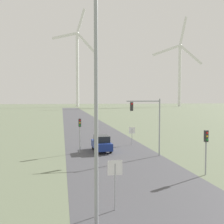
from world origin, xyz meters
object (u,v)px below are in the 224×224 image
(stop_sign_far, at_px, (132,133))
(traffic_light_post_near_left, at_px, (80,128))
(car_approaching, at_px, (102,143))
(wind_turbine_center, at_px, (180,68))
(streetlamp, at_px, (96,58))
(traffic_light_mast_overhead, at_px, (148,116))
(wind_turbine_left, at_px, (77,63))
(traffic_light_post_near_right, at_px, (206,142))
(stop_sign_near, at_px, (115,175))

(stop_sign_far, bearing_deg, traffic_light_post_near_left, -150.85)
(stop_sign_far, relative_size, car_approaching, 0.55)
(traffic_light_post_near_left, xyz_separation_m, wind_turbine_center, (88.81, 163.10, 26.80))
(streetlamp, bearing_deg, traffic_light_mast_overhead, 62.50)
(wind_turbine_left, relative_size, wind_turbine_center, 1.04)
(stop_sign_far, xyz_separation_m, car_approaching, (-4.53, -3.45, -0.68))
(stop_sign_far, xyz_separation_m, traffic_light_post_near_right, (2.12, -14.20, 1.00))
(stop_sign_far, relative_size, traffic_light_post_near_left, 0.60)
(car_approaching, bearing_deg, wind_turbine_left, 87.54)
(traffic_light_mast_overhead, bearing_deg, stop_sign_near, -116.15)
(stop_sign_far, distance_m, car_approaching, 5.73)
(wind_turbine_left, bearing_deg, streetlamp, -93.11)
(traffic_light_mast_overhead, distance_m, wind_turbine_center, 186.88)
(stop_sign_near, bearing_deg, traffic_light_post_near_left, 93.12)
(car_approaching, bearing_deg, stop_sign_near, -95.98)
(stop_sign_far, bearing_deg, streetlamp, -109.53)
(traffic_light_post_near_left, xyz_separation_m, wind_turbine_left, (9.67, 167.83, 29.80))
(streetlamp, relative_size, traffic_light_post_near_left, 3.39)
(stop_sign_near, relative_size, wind_turbine_left, 0.04)
(traffic_light_post_near_left, relative_size, car_approaching, 0.91)
(car_approaching, height_order, wind_turbine_left, wind_turbine_left)
(stop_sign_near, xyz_separation_m, traffic_light_post_near_right, (8.30, 5.03, 0.69))
(stop_sign_far, xyz_separation_m, wind_turbine_left, (2.65, 163.91, 31.00))
(stop_sign_near, height_order, wind_turbine_left, wind_turbine_left)
(traffic_light_post_near_left, bearing_deg, car_approaching, 10.57)
(wind_turbine_center, bearing_deg, stop_sign_far, -117.20)
(traffic_light_post_near_left, bearing_deg, traffic_light_post_near_right, -48.37)
(traffic_light_mast_overhead, relative_size, car_approaching, 1.44)
(wind_turbine_left, bearing_deg, stop_sign_near, -92.76)
(stop_sign_near, xyz_separation_m, traffic_light_mast_overhead, (6.07, 12.36, 2.30))
(stop_sign_far, xyz_separation_m, traffic_light_mast_overhead, (-0.11, -6.86, 2.61))
(stop_sign_far, bearing_deg, traffic_light_mast_overhead, -90.93)
(stop_sign_near, bearing_deg, wind_turbine_center, 63.75)
(streetlamp, height_order, stop_sign_far, streetlamp)
(traffic_light_post_near_left, relative_size, wind_turbine_left, 0.05)
(streetlamp, bearing_deg, traffic_light_post_near_right, 35.03)
(stop_sign_near, distance_m, wind_turbine_center, 200.84)
(traffic_light_mast_overhead, height_order, wind_turbine_left, wind_turbine_left)
(stop_sign_far, height_order, wind_turbine_left, wind_turbine_left)
(streetlamp, bearing_deg, car_approaching, 80.64)
(stop_sign_far, relative_size, traffic_light_post_near_right, 0.65)
(stop_sign_near, xyz_separation_m, car_approaching, (1.65, 15.78, -0.99))
(traffic_light_post_near_left, height_order, traffic_light_post_near_right, traffic_light_post_near_left)
(traffic_light_post_near_left, bearing_deg, stop_sign_far, 29.15)
(streetlamp, xyz_separation_m, stop_sign_far, (7.40, 20.87, -6.25))
(streetlamp, height_order, stop_sign_near, streetlamp)
(streetlamp, bearing_deg, stop_sign_far, 70.47)
(traffic_light_post_near_right, distance_m, traffic_light_mast_overhead, 7.83)
(traffic_light_mast_overhead, bearing_deg, streetlamp, -117.50)
(streetlamp, distance_m, traffic_light_mast_overhead, 16.21)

